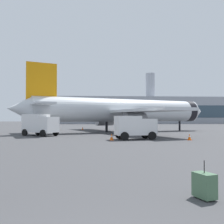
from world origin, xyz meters
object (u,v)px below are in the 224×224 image
Objects in this scene: safety_cone_near at (112,137)px; safety_cone_far at (189,137)px; service_truck at (40,124)px; safety_cone_mid at (150,129)px; rolling_suitcase at (204,185)px; safety_cone_outer at (83,128)px; cargo_van at (135,126)px; airplane_at_gate at (122,111)px.

safety_cone_near reaches higher than safety_cone_far.
safety_cone_mid is (17.06, 10.83, -1.23)m from service_truck.
safety_cone_far is (0.38, -18.68, -0.02)m from safety_cone_mid.
safety_cone_outer is at bearing 97.51° from rolling_suitcase.
cargo_van is (11.76, -6.58, -0.16)m from service_truck.
safety_cone_near is at bearing -113.37° from safety_cone_mid.
safety_cone_near is 1.01× the size of safety_cone_far.
safety_cone_near is at bearing 94.41° from rolling_suitcase.
service_truck is (-11.80, -8.26, -2.05)m from airplane_at_gate.
cargo_van reaches higher than safety_cone_far.
safety_cone_far is (8.30, -0.36, -0.00)m from safety_cone_near.
airplane_at_gate is 6.72m from safety_cone_mid.
service_truck is at bearing 140.68° from safety_cone_near.
airplane_at_gate is 6.60× the size of service_truck.
safety_cone_near reaches higher than safety_cone_outer.
safety_cone_near is at bearing 177.53° from safety_cone_far.
safety_cone_outer is (-7.10, 24.78, -1.14)m from cargo_van.
rolling_suitcase reaches higher than safety_cone_mid.
service_truck reaches higher than safety_cone_outer.
safety_cone_far is 1.14× the size of safety_cone_outer.
safety_cone_far is at bearing -70.69° from airplane_at_gate.
service_truck reaches higher than safety_cone_mid.
cargo_van is 7.54× the size of safety_cone_outer.
safety_cone_outer is 46.02m from rolling_suitcase.
safety_cone_outer is (-4.48, 25.68, -0.04)m from safety_cone_near.
safety_cone_near is 8.30m from safety_cone_far.
airplane_at_gate reaches higher than safety_cone_far.
airplane_at_gate is 35.85m from rolling_suitcase.
safety_cone_outer is at bearing 105.99° from cargo_van.
cargo_van is at bearing -74.01° from safety_cone_outer.
rolling_suitcase is (-1.12, -35.69, -3.27)m from airplane_at_gate.
rolling_suitcase is (-6.38, -38.26, 0.02)m from safety_cone_mid.
airplane_at_gate is 48.62× the size of safety_cone_far.
safety_cone_far is (17.44, -7.85, -1.26)m from service_truck.
cargo_van is (-0.03, -14.84, -2.21)m from airplane_at_gate.
safety_cone_far is at bearing -63.87° from safety_cone_outer.
rolling_suitcase reaches higher than safety_cone_near.
airplane_at_gate reaches higher than safety_cone_near.
safety_cone_near is 0.94× the size of safety_cone_mid.
cargo_van reaches higher than safety_cone_mid.
airplane_at_gate is at bearing 80.44° from safety_cone_near.
service_truck is at bearing -145.01° from airplane_at_gate.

